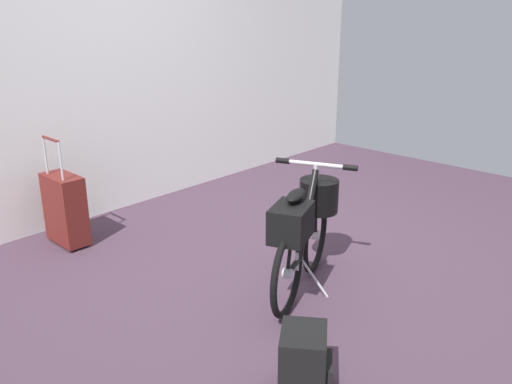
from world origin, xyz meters
name	(u,v)px	position (x,y,z in m)	size (l,w,h in m)	color
ground_plane	(286,277)	(0.00, 0.00, 0.00)	(6.65, 6.65, 0.00)	#473342
back_wall	(101,24)	(0.00, 1.97, 1.57)	(6.65, 0.10, 3.15)	white
folding_bike_foreground	(305,226)	(-0.01, -0.16, 0.42)	(1.05, 0.58, 0.79)	black
rolling_suitcase	(65,209)	(-0.70, 1.56, 0.28)	(0.19, 0.36, 0.83)	maroon
backpack_on_floor	(304,362)	(-0.80, -0.78, 0.16)	(0.33, 0.32, 0.32)	black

